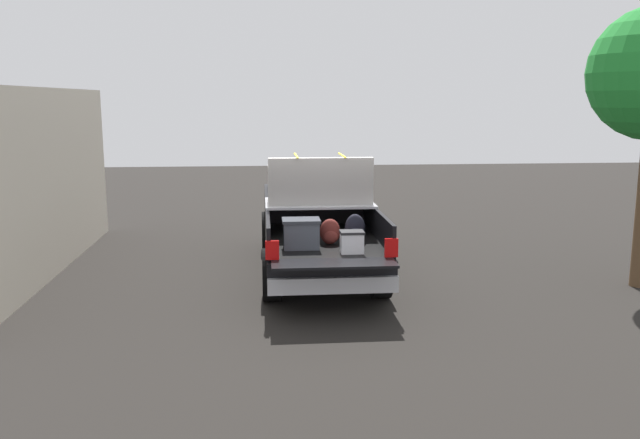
% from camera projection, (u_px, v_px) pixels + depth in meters
% --- Properties ---
extents(ground_plane, '(40.00, 40.00, 0.00)m').
position_uv_depth(ground_plane, '(317.00, 271.00, 12.37)').
color(ground_plane, black).
extents(pickup_truck, '(6.05, 2.06, 2.23)m').
position_uv_depth(pickup_truck, '(315.00, 217.00, 12.56)').
color(pickup_truck, black).
rests_on(pickup_truck, ground_plane).
extents(building_facade, '(8.01, 0.36, 3.40)m').
position_uv_depth(building_facade, '(42.00, 183.00, 11.89)').
color(building_facade, beige).
rests_on(building_facade, ground_plane).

